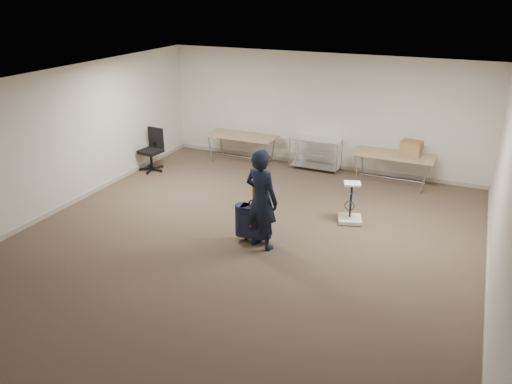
% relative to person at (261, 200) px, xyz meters
% --- Properties ---
extents(ground, '(9.00, 9.00, 0.00)m').
position_rel_person_xyz_m(ground, '(-0.35, -0.03, -0.89)').
color(ground, '#47372B').
rests_on(ground, ground).
extents(room_shell, '(8.00, 9.00, 9.00)m').
position_rel_person_xyz_m(room_shell, '(-0.35, 1.35, -0.84)').
color(room_shell, silver).
rests_on(room_shell, ground).
extents(folding_table_left, '(1.80, 0.75, 0.73)m').
position_rel_person_xyz_m(folding_table_left, '(-2.25, 3.92, -0.21)').
color(folding_table_left, '#9C8260').
rests_on(folding_table_left, ground).
extents(folding_table_right, '(1.80, 0.75, 0.73)m').
position_rel_person_xyz_m(folding_table_right, '(1.55, 3.92, -0.21)').
color(folding_table_right, '#9C8260').
rests_on(folding_table_right, ground).
extents(wire_shelf, '(1.22, 0.47, 0.80)m').
position_rel_person_xyz_m(wire_shelf, '(-0.35, 4.17, -0.45)').
color(wire_shelf, white).
rests_on(wire_shelf, ground).
extents(person, '(0.74, 0.59, 1.78)m').
position_rel_person_xyz_m(person, '(0.00, 0.00, 0.00)').
color(person, black).
rests_on(person, ground).
extents(suitcase, '(0.45, 0.30, 1.16)m').
position_rel_person_xyz_m(suitcase, '(-0.20, 0.11, -0.50)').
color(suitcase, black).
rests_on(suitcase, ground).
extents(office_chair, '(0.63, 0.63, 1.04)m').
position_rel_person_xyz_m(office_chair, '(-4.02, 2.51, -0.58)').
color(office_chair, black).
rests_on(office_chair, ground).
extents(equipment_cart, '(0.55, 0.55, 0.81)m').
position_rel_person_xyz_m(equipment_cart, '(1.18, 1.60, -0.68)').
color(equipment_cart, beige).
rests_on(equipment_cart, ground).
extents(cardboard_box, '(0.49, 0.39, 0.33)m').
position_rel_person_xyz_m(cardboard_box, '(1.91, 3.99, 0.01)').
color(cardboard_box, olive).
rests_on(cardboard_box, folding_table_right).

